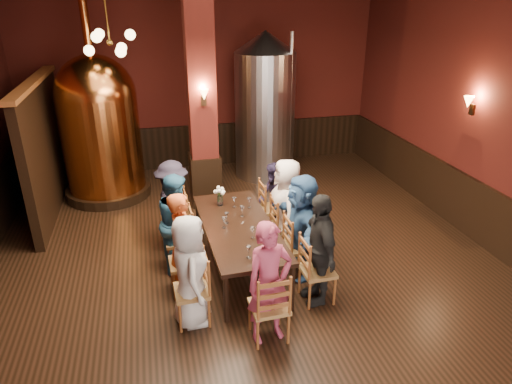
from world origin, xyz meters
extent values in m
plane|color=black|center=(0.00, 0.00, 0.00)|extent=(10.00, 10.00, 0.00)
cube|color=#44120E|center=(0.00, 5.00, 2.25)|extent=(8.00, 0.02, 4.50)
cube|color=black|center=(3.96, 0.00, 0.50)|extent=(0.08, 9.90, 1.00)
cube|color=black|center=(0.00, 4.96, 0.50)|extent=(7.90, 0.08, 1.00)
cube|color=#44120E|center=(-0.30, 2.80, 2.25)|extent=(0.58, 0.58, 4.50)
cube|color=black|center=(-3.20, 3.20, 1.20)|extent=(0.22, 3.50, 2.40)
cube|color=black|center=(-0.15, 0.27, 0.72)|extent=(1.07, 2.43, 0.06)
cylinder|color=black|center=(-0.55, -0.89, 0.34)|extent=(0.07, 0.07, 0.69)
cylinder|color=black|center=(0.33, -0.86, 0.34)|extent=(0.07, 0.07, 0.69)
cylinder|color=black|center=(-0.62, 1.39, 0.34)|extent=(0.07, 0.07, 0.69)
cylinder|color=black|center=(0.26, 1.42, 0.34)|extent=(0.07, 0.07, 0.69)
imported|color=silver|center=(-0.97, -0.76, 0.74)|extent=(0.48, 0.73, 1.49)
imported|color=#C75122|center=(-0.99, -0.09, 0.75)|extent=(0.46, 0.61, 1.51)
imported|color=#285F87|center=(-1.01, 0.57, 0.76)|extent=(0.45, 0.77, 1.52)
imported|color=black|center=(-1.03, 1.24, 0.74)|extent=(0.79, 1.07, 1.48)
imported|color=black|center=(0.73, -0.71, 0.79)|extent=(0.40, 0.93, 1.58)
imported|color=#2C5285|center=(0.71, -0.04, 0.79)|extent=(0.51, 1.48, 1.58)
imported|color=silver|center=(0.69, 0.62, 0.79)|extent=(0.58, 0.82, 1.58)
imported|color=#201A35|center=(0.67, 1.29, 0.63)|extent=(0.33, 0.63, 1.27)
imported|color=#A03552|center=(-0.10, -1.28, 0.78)|extent=(0.63, 0.48, 1.56)
cylinder|color=black|center=(-2.22, 3.65, 0.09)|extent=(1.71, 1.71, 0.19)
cylinder|color=#C96D2E|center=(-2.22, 3.65, 1.14)|extent=(1.70, 1.70, 1.90)
sphere|color=#C96D2E|center=(-2.22, 3.65, 2.08)|extent=(1.52, 1.52, 1.52)
cylinder|color=#C96D2E|center=(-2.22, 3.65, 3.41)|extent=(0.15, 0.15, 1.23)
cylinder|color=#B2B2B7|center=(1.23, 4.03, 1.37)|extent=(1.44, 1.44, 2.73)
cone|color=#B2B2B7|center=(1.23, 4.03, 2.95)|extent=(1.31, 1.31, 0.44)
cylinder|color=#B2B2B7|center=(1.67, 3.59, 1.64)|extent=(0.09, 0.09, 3.06)
cylinder|color=white|center=(-0.29, 1.02, 0.83)|extent=(0.09, 0.09, 0.17)
camera|label=1|loc=(-1.29, -5.55, 3.90)|focal=32.00mm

